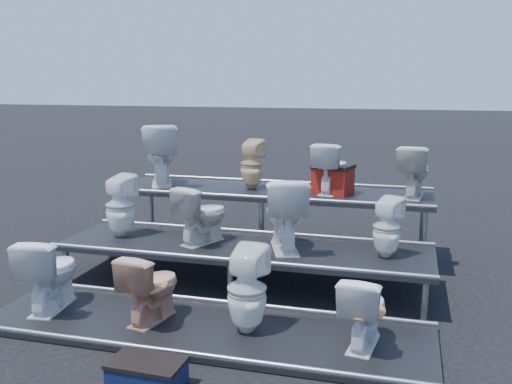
% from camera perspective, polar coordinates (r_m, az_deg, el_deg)
% --- Properties ---
extents(ground, '(80.00, 80.00, 0.00)m').
position_cam_1_polar(ground, '(6.62, -1.28, -9.19)').
color(ground, black).
rests_on(ground, ground).
extents(tier_front, '(4.20, 1.20, 0.06)m').
position_cam_1_polar(tier_front, '(5.47, -5.25, -13.45)').
color(tier_front, black).
rests_on(tier_front, ground).
extents(tier_mid, '(4.20, 1.20, 0.46)m').
position_cam_1_polar(tier_mid, '(6.55, -1.29, -7.31)').
color(tier_mid, black).
rests_on(tier_mid, ground).
extents(tier_back, '(4.20, 1.20, 0.86)m').
position_cam_1_polar(tier_back, '(7.70, 1.46, -2.92)').
color(tier_back, black).
rests_on(tier_back, ground).
extents(toilet_0, '(0.49, 0.77, 0.74)m').
position_cam_1_polar(toilet_0, '(6.05, -19.90, -7.57)').
color(toilet_0, white).
rests_on(toilet_0, tier_front).
extents(toilet_1, '(0.49, 0.71, 0.67)m').
position_cam_1_polar(toilet_1, '(5.52, -10.45, -9.26)').
color(toilet_1, tan).
rests_on(toilet_1, tier_front).
extents(toilet_2, '(0.39, 0.40, 0.79)m').
position_cam_1_polar(toilet_2, '(5.18, -0.90, -9.72)').
color(toilet_2, white).
rests_on(toilet_2, tier_front).
extents(toilet_3, '(0.44, 0.67, 0.64)m').
position_cam_1_polar(toilet_3, '(5.04, 10.74, -11.48)').
color(toilet_3, white).
rests_on(toilet_3, tier_front).
extents(toilet_4, '(0.41, 0.42, 0.75)m').
position_cam_1_polar(toilet_4, '(6.96, -13.44, -1.34)').
color(toilet_4, white).
rests_on(toilet_4, tier_mid).
extents(toilet_5, '(0.61, 0.75, 0.67)m').
position_cam_1_polar(toilet_5, '(6.54, -5.40, -2.23)').
color(toilet_5, silver).
rests_on(toilet_5, tier_mid).
extents(toilet_6, '(0.69, 0.90, 0.81)m').
position_cam_1_polar(toilet_6, '(6.26, 2.83, -2.14)').
color(toilet_6, white).
rests_on(toilet_6, tier_mid).
extents(toilet_7, '(0.38, 0.39, 0.64)m').
position_cam_1_polar(toilet_7, '(6.15, 12.96, -3.47)').
color(toilet_7, white).
rests_on(toilet_7, tier_mid).
extents(toilet_8, '(0.77, 0.95, 0.85)m').
position_cam_1_polar(toilet_8, '(8.05, -9.54, 3.75)').
color(toilet_8, white).
rests_on(toilet_8, tier_back).
extents(toilet_9, '(0.34, 0.35, 0.67)m').
position_cam_1_polar(toilet_9, '(7.61, -0.42, 2.79)').
color(toilet_9, beige).
rests_on(toilet_9, tier_back).
extents(toilet_10, '(0.49, 0.70, 0.66)m').
position_cam_1_polar(toilet_10, '(7.40, 7.59, 2.41)').
color(toilet_10, white).
rests_on(toilet_10, tier_back).
extents(toilet_11, '(0.45, 0.68, 0.66)m').
position_cam_1_polar(toilet_11, '(7.34, 15.51, 2.02)').
color(toilet_11, silver).
rests_on(toilet_11, tier_back).
extents(red_crate, '(0.53, 0.47, 0.33)m').
position_cam_1_polar(red_crate, '(7.38, 7.70, 1.09)').
color(red_crate, maroon).
rests_on(red_crate, tier_back).
extents(step_stool, '(0.55, 0.34, 0.20)m').
position_cam_1_polar(step_stool, '(4.61, -10.83, -17.64)').
color(step_stool, '#0E1735').
rests_on(step_stool, ground).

